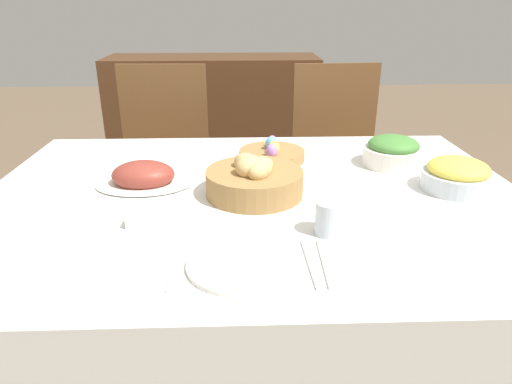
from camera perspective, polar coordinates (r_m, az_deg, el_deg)
The scene contains 15 objects.
dining_table at distance 1.47m, azimuth -0.18°, elevation -13.26°, with size 1.54×1.14×0.72m.
chair_far_left at distance 2.23m, azimuth -11.50°, elevation 3.59°, with size 0.43×0.43×0.95m.
chair_far_right at distance 2.25m, azimuth 10.27°, elevation 3.86°, with size 0.45×0.45×0.95m.
sideboard at distance 3.13m, azimuth -5.19°, elevation 8.32°, with size 1.35×0.44×0.90m.
bread_basket at distance 1.26m, azimuth -0.08°, elevation 1.59°, with size 0.27×0.27×0.12m.
egg_basket at distance 1.55m, azimuth 2.00°, elevation 4.81°, with size 0.22×0.22×0.08m.
ham_platter at distance 1.38m, azimuth -13.89°, elevation 1.86°, with size 0.28×0.20×0.08m.
green_salad_bowl at distance 1.57m, azimuth 16.73°, elevation 4.88°, with size 0.19×0.19×0.10m.
pineapple_bowl at distance 1.43m, azimuth 23.87°, elevation 1.94°, with size 0.20×0.20×0.09m.
dinner_plate at distance 0.95m, azimuth -1.73°, elevation -8.94°, with size 0.23×0.23×0.01m.
fork at distance 0.96m, azimuth -10.24°, elevation -9.09°, with size 0.02×0.19×0.00m.
knife at distance 0.96m, azimuth 6.78°, elevation -8.85°, with size 0.02×0.19×0.00m.
spoon at distance 0.97m, azimuth 8.56°, elevation -8.78°, with size 0.02×0.19×0.00m.
drinking_cup at distance 1.07m, azimuth 9.14°, elevation -3.23°, with size 0.07×0.07×0.08m.
butter_dish at distance 1.14m, azimuth -13.19°, elevation -3.14°, with size 0.10×0.06×0.03m.
Camera 1 is at (-0.04, -1.19, 1.23)m, focal length 32.00 mm.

